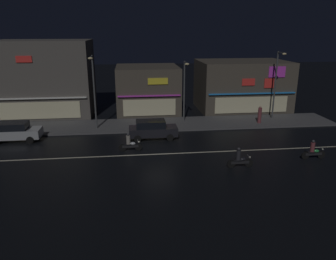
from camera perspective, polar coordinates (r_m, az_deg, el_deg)
The scene contains 16 objects.
ground_plane at distance 25.82m, azimuth -1.72°, elevation -4.24°, with size 140.00×140.00×0.00m, color black.
lane_divider_stripe at distance 25.82m, azimuth -1.72°, elevation -4.23°, with size 36.26×0.16×0.01m, color beige.
sidewalk_far at distance 33.51m, azimuth -2.94°, elevation 0.94°, with size 38.17×4.87×0.14m, color #4C4C4F.
storefront_left_block at distance 39.81m, azimuth -20.54°, elevation 8.49°, with size 10.24×7.71×8.30m.
storefront_center_block at distance 41.01m, azimuth 12.71°, elevation 7.63°, with size 10.45×7.44×5.83m.
storefront_right_block at distance 38.64m, azimuth -3.60°, elevation 7.09°, with size 7.10×7.07×5.36m.
streetlamp_west at distance 31.74m, azimuth -12.84°, elevation 7.43°, with size 0.44×1.64×7.01m.
streetlamp_mid at distance 33.71m, azimuth 2.92°, elevation 7.68°, with size 0.44×1.64×6.23m.
streetlamp_east at distance 36.47m, azimuth 18.41°, elevation 8.30°, with size 0.44×1.64×7.12m.
pedestrian_on_sidewalk at distance 34.97m, azimuth 15.70°, elevation 2.55°, with size 0.37×0.37×1.81m.
parked_car_near_kerb at distance 29.24m, azimuth -2.73°, elevation 0.15°, with size 4.30×1.98×1.67m.
parked_car_trailing at distance 31.58m, azimuth -25.19°, elevation -0.22°, with size 4.30×1.98×1.67m.
motorcycle_lead at distance 23.73m, azimuth 12.37°, elevation -5.00°, with size 1.90×0.60×1.52m.
motorcycle_following at distance 27.03m, azimuth 24.00°, elevation -3.36°, with size 1.90×0.60×1.52m.
motorcycle_opposite_lane at distance 26.45m, azimuth -6.71°, elevation -2.36°, with size 1.90×0.60×1.52m.
traffic_cone at distance 30.50m, azimuth -4.23°, elevation -0.33°, with size 0.36×0.36×0.55m, color orange.
Camera 1 is at (-2.03, -23.95, 9.44)m, focal length 34.94 mm.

